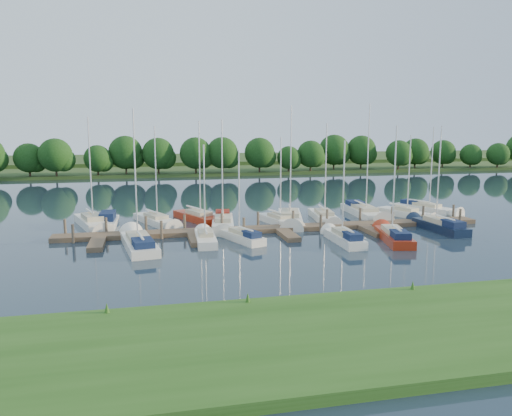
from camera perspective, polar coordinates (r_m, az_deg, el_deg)
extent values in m
plane|color=#192633|center=(39.02, 5.72, -4.93)|extent=(260.00, 260.00, 0.00)
cube|color=#234D16|center=(24.99, 17.50, -13.00)|extent=(90.00, 10.00, 0.50)
cube|color=brown|center=(46.45, 2.66, -2.34)|extent=(40.00, 2.00, 0.40)
cube|color=brown|center=(42.17, -17.75, -3.97)|extent=(1.20, 4.00, 0.40)
cube|color=brown|center=(42.15, -6.84, -3.60)|extent=(1.20, 4.00, 0.40)
cube|color=brown|center=(43.63, 3.69, -3.11)|extent=(1.20, 4.00, 0.40)
cube|color=brown|center=(46.45, 13.22, -2.58)|extent=(1.20, 4.00, 0.40)
cube|color=brown|center=(50.40, 21.46, -2.06)|extent=(1.20, 4.00, 0.40)
cylinder|color=#473D33|center=(46.64, -20.97, -2.40)|extent=(0.24, 0.24, 2.00)
cylinder|color=#473D33|center=(46.24, -16.74, -2.28)|extent=(0.24, 0.24, 2.00)
cylinder|color=#473D33|center=(46.10, -12.45, -2.14)|extent=(0.24, 0.24, 2.00)
cylinder|color=#473D33|center=(46.21, -8.16, -1.98)|extent=(0.24, 0.24, 2.00)
cylinder|color=#473D33|center=(46.58, -3.92, -1.82)|extent=(0.24, 0.24, 2.00)
cylinder|color=#473D33|center=(47.20, 0.23, -1.65)|extent=(0.24, 0.24, 2.00)
cylinder|color=#473D33|center=(48.07, 4.25, -1.48)|extent=(0.24, 0.24, 2.00)
cylinder|color=#473D33|center=(49.16, 8.11, -1.30)|extent=(0.24, 0.24, 2.00)
cylinder|color=#473D33|center=(50.46, 11.79, -1.13)|extent=(0.24, 0.24, 2.00)
cylinder|color=#473D33|center=(51.96, 15.27, -0.97)|extent=(0.24, 0.24, 2.00)
cylinder|color=#473D33|center=(53.64, 18.54, -0.81)|extent=(0.24, 0.24, 2.00)
cylinder|color=#473D33|center=(55.49, 21.60, -0.66)|extent=(0.24, 0.24, 2.00)
cylinder|color=#473D33|center=(43.98, -20.17, -3.04)|extent=(0.24, 0.24, 2.00)
cylinder|color=#473D33|center=(43.56, -10.74, -2.74)|extent=(0.24, 0.24, 2.00)
cylinder|color=#473D33|center=(44.33, -1.40, -2.37)|extent=(0.24, 0.24, 2.00)
cylinder|color=#473D33|center=(46.22, 7.40, -1.96)|extent=(0.24, 0.24, 2.00)
cylinder|color=#473D33|center=(49.11, 15.33, -1.56)|extent=(0.24, 0.24, 2.00)
cylinder|color=#473D33|center=(52.82, 22.27, -1.18)|extent=(0.24, 0.24, 2.00)
cube|color=#274119|center=(111.94, -6.31, 4.47)|extent=(180.00, 30.00, 0.60)
cube|color=#375123|center=(136.73, -7.45, 5.48)|extent=(220.00, 40.00, 1.40)
cylinder|color=#38281C|center=(101.67, -24.80, 3.75)|extent=(0.36, 0.36, 2.54)
sphere|color=#14360E|center=(101.47, -24.92, 5.50)|extent=(5.94, 5.94, 5.94)
sphere|color=#14360E|center=(101.45, -24.16, 5.06)|extent=(4.24, 4.24, 4.24)
cylinder|color=#38281C|center=(99.31, -22.00, 3.80)|extent=(0.36, 0.36, 2.48)
sphere|color=#14360E|center=(99.11, -22.11, 5.54)|extent=(5.79, 5.79, 5.79)
sphere|color=#14360E|center=(99.15, -21.35, 5.11)|extent=(4.13, 4.13, 4.13)
cylinder|color=#38281C|center=(100.25, -18.48, 4.11)|extent=(0.36, 0.36, 2.72)
sphere|color=#14360E|center=(100.04, -18.57, 6.01)|extent=(6.35, 6.35, 6.35)
sphere|color=#14360E|center=(100.15, -17.76, 5.53)|extent=(4.53, 4.53, 4.53)
cylinder|color=#38281C|center=(97.74, -14.46, 4.03)|extent=(0.36, 0.36, 2.23)
sphere|color=#14360E|center=(97.54, -14.52, 5.62)|extent=(5.20, 5.20, 5.20)
sphere|color=#14360E|center=(97.75, -13.85, 5.22)|extent=(3.72, 3.72, 3.72)
cylinder|color=#38281C|center=(99.03, -11.35, 4.33)|extent=(0.36, 0.36, 2.65)
sphere|color=#14360E|center=(98.82, -11.41, 6.20)|extent=(6.19, 6.19, 6.19)
sphere|color=#14360E|center=(99.10, -10.63, 5.72)|extent=(4.42, 4.42, 4.42)
cylinder|color=#38281C|center=(97.41, -7.47, 4.23)|extent=(0.36, 0.36, 2.26)
sphere|color=#14360E|center=(97.21, -7.51, 5.86)|extent=(5.28, 5.28, 5.28)
sphere|color=#14360E|center=(97.56, -6.84, 5.44)|extent=(3.77, 3.77, 3.77)
cylinder|color=#38281C|center=(100.80, -3.62, 4.46)|extent=(0.36, 0.36, 2.26)
sphere|color=#14360E|center=(100.60, -3.63, 6.03)|extent=(5.27, 5.27, 5.27)
sphere|color=#14360E|center=(101.03, -3.01, 5.62)|extent=(3.77, 3.77, 3.77)
cylinder|color=#38281C|center=(101.19, -0.45, 4.60)|extent=(0.36, 0.36, 2.64)
sphere|color=#14360E|center=(100.98, -0.46, 6.43)|extent=(6.15, 6.15, 6.15)
sphere|color=#14360E|center=(101.51, 0.25, 5.95)|extent=(4.39, 4.39, 4.39)
cylinder|color=#38281C|center=(102.63, 2.57, 4.57)|extent=(0.36, 0.36, 2.30)
sphere|color=#14360E|center=(102.44, 2.58, 6.13)|extent=(5.36, 5.36, 5.36)
sphere|color=#14360E|center=(102.98, 3.17, 5.72)|extent=(3.83, 3.83, 3.83)
cylinder|color=#38281C|center=(104.33, 5.76, 4.75)|extent=(0.36, 0.36, 2.83)
sphere|color=#14360E|center=(104.12, 5.79, 6.65)|extent=(6.61, 6.61, 6.61)
sphere|color=#14360E|center=(104.81, 6.49, 6.14)|extent=(4.72, 4.72, 4.72)
cylinder|color=#38281C|center=(106.22, 9.03, 4.75)|extent=(0.36, 0.36, 2.79)
sphere|color=#14360E|center=(106.02, 9.07, 6.59)|extent=(6.52, 6.52, 6.52)
sphere|color=#14360E|center=(106.76, 9.72, 6.09)|extent=(4.65, 4.65, 4.65)
cylinder|color=#38281C|center=(106.18, 12.54, 4.52)|extent=(0.36, 0.36, 2.32)
sphere|color=#14360E|center=(105.99, 12.59, 6.04)|extent=(5.40, 5.40, 5.40)
sphere|color=#14360E|center=(106.71, 13.10, 5.63)|extent=(3.86, 3.86, 3.86)
cylinder|color=#38281C|center=(110.49, 15.21, 4.59)|extent=(0.36, 0.36, 2.30)
sphere|color=#14360E|center=(110.31, 15.27, 6.04)|extent=(5.36, 5.36, 5.36)
sphere|color=#14360E|center=(111.06, 15.73, 5.64)|extent=(3.83, 3.83, 3.83)
cylinder|color=#38281C|center=(115.69, 18.16, 4.65)|extent=(0.36, 0.36, 2.32)
sphere|color=#14360E|center=(115.52, 18.23, 6.05)|extent=(5.40, 5.40, 5.40)
sphere|color=#14360E|center=(116.33, 18.66, 5.67)|extent=(3.86, 3.86, 3.86)
cylinder|color=#38281C|center=(118.59, 20.76, 4.73)|extent=(0.36, 0.36, 2.81)
sphere|color=#14360E|center=(118.40, 20.85, 6.39)|extent=(6.56, 6.56, 6.56)
sphere|color=#14360E|center=(119.39, 21.34, 5.93)|extent=(4.69, 4.69, 4.69)
cylinder|color=#38281C|center=(119.94, 22.98, 4.56)|extent=(0.36, 0.36, 2.45)
sphere|color=#14360E|center=(119.77, 23.07, 5.98)|extent=(5.71, 5.71, 5.71)
sphere|color=#14360E|center=(120.68, 23.46, 5.59)|extent=(4.08, 4.08, 4.08)
cylinder|color=#38281C|center=(124.68, 25.62, 4.62)|extent=(0.36, 0.36, 2.83)
sphere|color=#14360E|center=(124.51, 25.74, 6.21)|extent=(6.61, 6.61, 6.61)
sphere|color=#14360E|center=(125.58, 26.16, 5.76)|extent=(4.72, 4.72, 4.72)
cube|color=white|center=(50.94, -18.26, -1.83)|extent=(4.07, 7.45, 1.23)
cone|color=white|center=(47.49, -17.37, -2.56)|extent=(1.71, 2.70, 1.00)
cube|color=#B7AC8C|center=(50.45, -18.23, -1.01)|extent=(2.41, 3.53, 0.56)
cylinder|color=silver|center=(49.52, -18.41, 4.26)|extent=(0.12, 0.12, 9.69)
cylinder|color=silver|center=(51.42, -18.50, -0.33)|extent=(1.07, 3.11, 0.10)
cylinder|color=white|center=(51.42, -18.50, -0.33)|extent=(1.05, 2.80, 0.20)
cube|color=white|center=(50.54, -16.55, -1.83)|extent=(1.89, 5.14, 1.00)
cone|color=white|center=(48.06, -16.89, -2.40)|extent=(0.90, 1.56, 0.84)
cube|color=#121F40|center=(50.39, -16.60, -0.93)|extent=(1.46, 2.85, 0.90)
cube|color=white|center=(51.03, -11.51, -1.52)|extent=(4.29, 6.87, 0.97)
cone|color=white|center=(48.05, -9.91, -2.14)|extent=(1.76, 2.51, 0.93)
cube|color=#B7AC8C|center=(50.63, -11.38, -0.91)|extent=(2.45, 3.31, 0.44)
cylinder|color=silver|center=(49.75, -11.39, 3.99)|extent=(0.12, 0.12, 9.00)
cylinder|color=silver|center=(51.47, -11.84, -0.36)|extent=(1.25, 2.81, 0.10)
cylinder|color=white|center=(51.47, -11.84, -0.36)|extent=(1.21, 2.54, 0.20)
cube|color=#9A240E|center=(51.54, -6.74, -1.29)|extent=(4.59, 7.14, 1.13)
cone|color=#9A240E|center=(48.60, -4.71, -1.90)|extent=(1.87, 2.62, 0.97)
cube|color=#B7AC8C|center=(51.12, -6.56, -0.55)|extent=(2.60, 3.45, 0.51)
cylinder|color=silver|center=(50.25, -6.46, 4.49)|extent=(0.12, 0.12, 9.38)
cylinder|color=silver|center=(51.95, -7.14, 0.05)|extent=(1.36, 2.90, 0.10)
cylinder|color=white|center=(51.95, -7.14, 0.05)|extent=(1.31, 2.62, 0.20)
cube|color=white|center=(48.58, -3.82, -1.90)|extent=(3.00, 7.30, 1.06)
cone|color=white|center=(45.11, -3.80, -2.77)|extent=(1.35, 2.60, 0.99)
cube|color=#B7AC8C|center=(48.11, -3.83, -1.19)|extent=(1.94, 3.37, 0.48)
cube|color=maroon|center=(50.39, -3.84, -0.61)|extent=(1.69, 2.31, 0.53)
cylinder|color=silver|center=(47.14, -3.89, 4.28)|extent=(0.12, 0.12, 9.56)
cylinder|color=silver|center=(49.09, -3.83, -0.53)|extent=(0.57, 3.17, 0.10)
cylinder|color=white|center=(49.09, -3.83, -0.53)|extent=(0.62, 2.83, 0.20)
cube|color=white|center=(49.77, 2.46, -1.61)|extent=(3.06, 6.08, 1.01)
cone|color=white|center=(47.30, 4.20, -2.21)|extent=(1.31, 2.19, 0.82)
cube|color=#B7AC8C|center=(49.41, 2.63, -0.95)|extent=(1.85, 2.86, 0.46)
cylinder|color=silver|center=(48.62, 2.83, 3.42)|extent=(0.12, 0.12, 7.91)
cylinder|color=silver|center=(50.10, 2.14, -0.38)|extent=(0.76, 2.58, 0.10)
cylinder|color=white|center=(50.10, 2.14, -0.38)|extent=(0.78, 2.32, 0.20)
cube|color=white|center=(51.10, 3.89, -1.34)|extent=(4.18, 8.32, 1.16)
cone|color=white|center=(47.17, 4.04, -2.24)|extent=(1.79, 3.00, 1.12)
cube|color=#B7AC8C|center=(50.57, 3.91, -0.59)|extent=(2.53, 3.91, 0.53)
cylinder|color=silver|center=(49.55, 3.99, 5.32)|extent=(0.12, 0.12, 10.82)
cylinder|color=silver|center=(51.69, 3.87, 0.10)|extent=(1.00, 3.52, 0.10)
cylinder|color=white|center=(51.69, 3.87, 0.10)|extent=(1.00, 3.15, 0.20)
cube|color=white|center=(52.31, 7.68, -1.16)|extent=(2.76, 7.02, 1.05)
cone|color=white|center=(49.05, 8.57, -1.87)|extent=(1.25, 2.49, 0.96)
cube|color=#B7AC8C|center=(51.87, 7.78, -0.50)|extent=(1.81, 3.23, 0.48)
cylinder|color=silver|center=(50.97, 7.98, 4.38)|extent=(0.12, 0.12, 9.22)
cylinder|color=silver|center=(52.79, 7.54, 0.09)|extent=(0.49, 3.06, 0.10)
cylinder|color=white|center=(52.79, 7.54, 0.09)|extent=(0.54, 2.74, 0.20)
cube|color=white|center=(55.89, 12.13, -0.61)|extent=(2.80, 8.46, 1.06)
cone|color=white|center=(52.10, 13.78, -1.39)|extent=(1.33, 2.98, 1.17)
cube|color=#B7AC8C|center=(55.40, 12.31, 0.00)|extent=(1.96, 3.84, 0.48)
cube|color=#121F40|center=(57.92, 11.32, 0.52)|extent=(1.77, 2.59, 0.53)
cylinder|color=silver|center=(54.42, 12.67, 5.63)|extent=(0.12, 0.12, 11.25)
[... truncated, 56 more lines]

